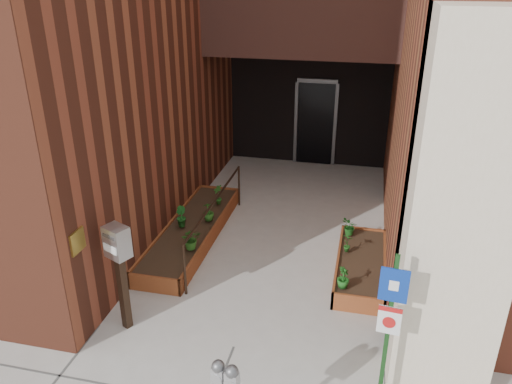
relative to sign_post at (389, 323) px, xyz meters
The scene contains 13 objects.
ground 2.41m from the sign_post, 159.70° to the left, with size 80.00×80.00×0.00m, color #9E9991.
planter_left 4.98m from the sign_post, 135.39° to the left, with size 0.90×3.60×0.30m.
planter_right 3.14m from the sign_post, 95.87° to the left, with size 0.80×2.20×0.30m.
handrail 4.50m from the sign_post, 131.34° to the left, with size 0.04×3.34×0.90m.
sign_post is the anchor object (origin of this frame).
payment_dropbox 3.58m from the sign_post, 167.39° to the left, with size 0.39×0.35×1.61m.
shrub_left_a 4.15m from the sign_post, 140.78° to the left, with size 0.33×0.33×0.37m, color #255819.
shrub_left_b 4.96m from the sign_post, 137.64° to the left, with size 0.21×0.21×0.39m, color #175118.
shrub_left_c 4.91m from the sign_post, 131.21° to the left, with size 0.20×0.20×0.36m, color #235618.
shrub_left_d 5.49m from the sign_post, 126.37° to the left, with size 0.22×0.22×0.41m, color #24631C.
shrub_right_a 2.24m from the sign_post, 105.32° to the left, with size 0.19×0.19×0.33m, color #1A5718.
shrub_right_b 3.22m from the sign_post, 100.17° to the left, with size 0.18×0.18×0.34m, color #1E5217.
shrub_right_c 3.79m from the sign_post, 98.54° to the left, with size 0.28×0.28×0.31m, color #184E16.
Camera 1 is at (1.48, -5.09, 4.69)m, focal length 35.00 mm.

